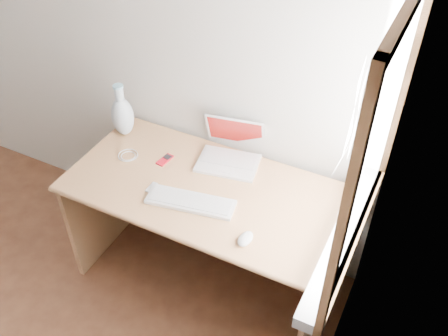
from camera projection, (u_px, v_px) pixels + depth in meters
The scene contains 10 objects.
back_wall at pixel (73, 7), 2.64m from camera, with size 3.50×0.04×2.60m, color silver.
window at pixel (373, 147), 1.77m from camera, with size 0.11×0.99×1.10m.
desk at pixel (212, 206), 2.63m from camera, with size 1.35×0.67×0.71m.
laptop at pixel (232, 153), 2.57m from camera, with size 0.34×0.31×0.21m.
external_keyboard at pixel (191, 202), 2.35m from camera, with size 0.44×0.20×0.02m.
mouse at pixel (245, 239), 2.16m from camera, with size 0.06×0.10×0.03m, color white.
ipod at pixel (165, 160), 2.59m from camera, with size 0.06×0.10×0.01m.
cable_coil at pixel (128, 155), 2.62m from camera, with size 0.11×0.11×0.01m, color white.
remote at pixel (152, 187), 2.43m from camera, with size 0.03×0.07×0.01m, color white.
vase at pixel (122, 115), 2.69m from camera, with size 0.12×0.12×0.31m.
Camera 1 is at (1.87, -0.18, 2.37)m, focal length 40.00 mm.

